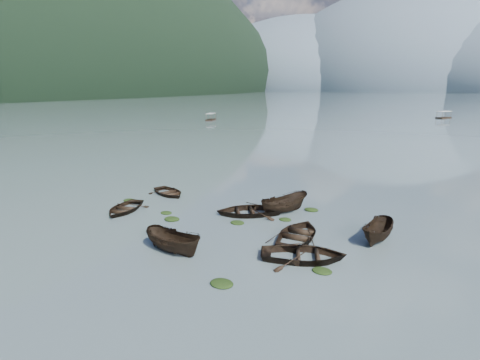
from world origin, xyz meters
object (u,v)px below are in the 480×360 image
at_px(pontoon_left, 211,120).
at_px(pontoon_centre, 443,118).
at_px(rowboat_3, 298,239).
at_px(rowboat_0, 124,211).

distance_m(pontoon_left, pontoon_centre, 74.34).
bearing_deg(rowboat_3, pontoon_left, -56.05).
bearing_deg(pontoon_left, rowboat_0, -80.15).
height_order(rowboat_0, rowboat_3, rowboat_3).
xyz_separation_m(rowboat_3, pontoon_left, (-51.02, 75.36, 0.00)).
relative_size(rowboat_0, rowboat_3, 0.86).
xyz_separation_m(rowboat_0, pontoon_centre, (26.77, 115.29, 0.00)).
relative_size(pontoon_left, pontoon_centre, 0.92).
distance_m(rowboat_3, pontoon_left, 91.01).
xyz_separation_m(pontoon_left, pontoon_centre, (63.20, 39.15, 0.00)).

